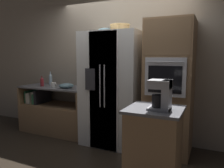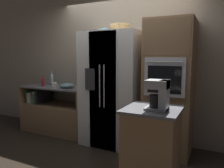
{
  "view_description": "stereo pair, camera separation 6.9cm",
  "coord_description": "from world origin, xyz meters",
  "views": [
    {
      "loc": [
        1.48,
        -3.28,
        1.5
      ],
      "look_at": [
        -0.03,
        -0.04,
        1.04
      ],
      "focal_mm": 35.0,
      "sensor_mm": 36.0,
      "label": 1
    },
    {
      "loc": [
        1.55,
        -3.25,
        1.5
      ],
      "look_at": [
        -0.03,
        -0.04,
        1.04
      ],
      "focal_mm": 35.0,
      "sensor_mm": 36.0,
      "label": 2
    }
  ],
  "objects": [
    {
      "name": "mug",
      "position": [
        -1.24,
        -0.06,
        0.96
      ],
      "size": [
        0.13,
        0.1,
        0.1
      ],
      "color": "silver",
      "rests_on": "counter_left"
    },
    {
      "name": "coffee_maker",
      "position": [
        1.03,
        -1.11,
        1.12
      ],
      "size": [
        0.22,
        0.21,
        0.3
      ],
      "color": "#B2B2B7",
      "rests_on": "island_counter"
    },
    {
      "name": "counter_left",
      "position": [
        -1.32,
        0.09,
        0.34
      ],
      "size": [
        1.42,
        0.65,
        0.91
      ],
      "color": "#93704C",
      "rests_on": "ground_plane"
    },
    {
      "name": "wall_oven",
      "position": [
        0.88,
        0.08,
        1.02
      ],
      "size": [
        0.68,
        0.73,
        2.03
      ],
      "color": "#93704C",
      "rests_on": "ground_plane"
    },
    {
      "name": "bottle_short",
      "position": [
        -1.57,
        0.0,
        1.0
      ],
      "size": [
        0.07,
        0.07,
        0.2
      ],
      "color": "maroon",
      "rests_on": "counter_left"
    },
    {
      "name": "wall_back",
      "position": [
        0.0,
        0.45,
        1.4
      ],
      "size": [
        12.0,
        0.06,
        2.8
      ],
      "color": "tan",
      "rests_on": "ground_plane"
    },
    {
      "name": "refrigerator",
      "position": [
        -0.06,
        0.04,
        0.95
      ],
      "size": [
        0.98,
        0.77,
        1.89
      ],
      "color": "white",
      "rests_on": "ground_plane"
    },
    {
      "name": "wicker_basket",
      "position": [
        0.07,
        0.05,
        1.95
      ],
      "size": [
        0.33,
        0.33,
        0.12
      ],
      "color": "tan",
      "rests_on": "refrigerator"
    },
    {
      "name": "bottle_tall",
      "position": [
        -1.55,
        0.23,
        1.03
      ],
      "size": [
        0.07,
        0.07,
        0.27
      ],
      "color": "silver",
      "rests_on": "counter_left"
    },
    {
      "name": "ground_plane",
      "position": [
        0.0,
        0.0,
        0.0
      ],
      "size": [
        20.0,
        20.0,
        0.0
      ],
      "primitive_type": "plane",
      "color": "black"
    },
    {
      "name": "island_counter",
      "position": [
        0.95,
        -1.07,
        0.48
      ],
      "size": [
        0.57,
        0.56,
        0.96
      ],
      "color": "#93704C",
      "rests_on": "ground_plane"
    },
    {
      "name": "mixing_bowl",
      "position": [
        -0.97,
        -0.02,
        0.96
      ],
      "size": [
        0.27,
        0.27,
        0.09
      ],
      "color": "#668C99",
      "rests_on": "counter_left"
    },
    {
      "name": "fruit_bowl",
      "position": [
        -0.18,
        0.03,
        1.93
      ],
      "size": [
        0.25,
        0.25,
        0.07
      ],
      "color": "#668C99",
      "rests_on": "refrigerator"
    }
  ]
}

